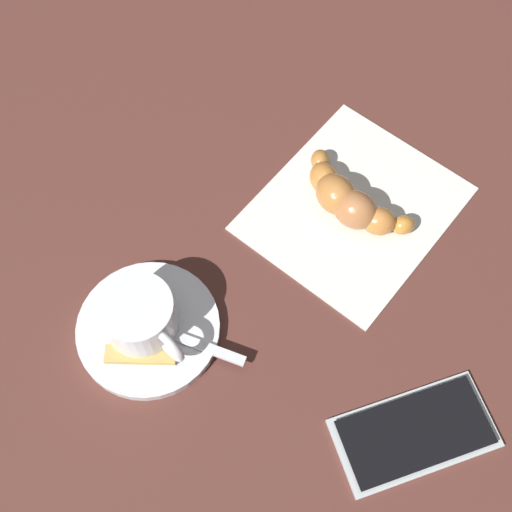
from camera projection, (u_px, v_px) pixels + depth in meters
The scene contains 8 objects.
ground_plane at pixel (284, 268), 0.64m from camera, with size 1.80×1.80×0.00m, color #542C25.
saucer at pixel (148, 329), 0.61m from camera, with size 0.13×0.13×0.01m, color silver.
espresso_cup at pixel (140, 317), 0.58m from camera, with size 0.06×0.09×0.05m.
teaspoon at pixel (145, 324), 0.60m from camera, with size 0.07×0.14×0.01m.
sugar_packet at pixel (141, 355), 0.59m from camera, with size 0.06×0.02×0.01m, color tan.
napkin at pixel (354, 208), 0.67m from camera, with size 0.19×0.17×0.00m, color silver.
croissant at pixel (348, 200), 0.65m from camera, with size 0.06×0.13×0.04m.
cell_phone at pixel (415, 433), 0.57m from camera, with size 0.15×0.12×0.01m.
Camera 1 is at (0.22, 0.17, 0.58)m, focal length 47.87 mm.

